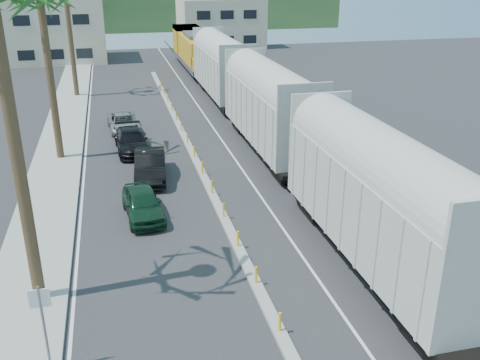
% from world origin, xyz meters
% --- Properties ---
extents(sidewalk, '(3.00, 90.00, 0.15)m').
position_xyz_m(sidewalk, '(-8.50, 25.00, 0.07)').
color(sidewalk, gray).
rests_on(sidewalk, ground).
extents(rails, '(1.56, 100.00, 0.06)m').
position_xyz_m(rails, '(5.00, 28.00, 0.03)').
color(rails, black).
rests_on(rails, ground).
extents(median, '(0.45, 60.00, 0.85)m').
position_xyz_m(median, '(0.00, 19.96, 0.09)').
color(median, gray).
rests_on(median, ground).
extents(lane_markings, '(9.42, 90.00, 0.01)m').
position_xyz_m(lane_markings, '(-2.15, 25.00, 0.00)').
color(lane_markings, silver).
rests_on(lane_markings, ground).
extents(freight_train, '(3.00, 60.94, 5.85)m').
position_xyz_m(freight_train, '(5.00, 25.99, 2.91)').
color(freight_train, '#B4B2A5').
rests_on(freight_train, ground).
extents(street_sign, '(0.60, 0.08, 3.00)m').
position_xyz_m(street_sign, '(-7.30, 2.00, 1.97)').
color(street_sign, slate).
rests_on(street_sign, ground).
extents(buildings, '(38.00, 27.00, 10.00)m').
position_xyz_m(buildings, '(-6.41, 71.66, 4.36)').
color(buildings, '#BAAF94').
rests_on(buildings, ground).
extents(car_lead, '(2.46, 4.57, 1.46)m').
position_xyz_m(car_lead, '(-3.78, 12.19, 0.73)').
color(car_lead, '#10311D').
rests_on(car_lead, ground).
extents(car_second, '(2.57, 5.21, 1.62)m').
position_xyz_m(car_second, '(-2.99, 17.23, 0.81)').
color(car_second, black).
rests_on(car_second, ground).
extents(car_third, '(2.59, 5.22, 1.45)m').
position_xyz_m(car_third, '(-3.78, 22.45, 0.72)').
color(car_third, black).
rests_on(car_third, ground).
extents(car_rear, '(2.80, 4.87, 1.26)m').
position_xyz_m(car_rear, '(-4.14, 27.48, 0.63)').
color(car_rear, '#999B9D').
rests_on(car_rear, ground).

